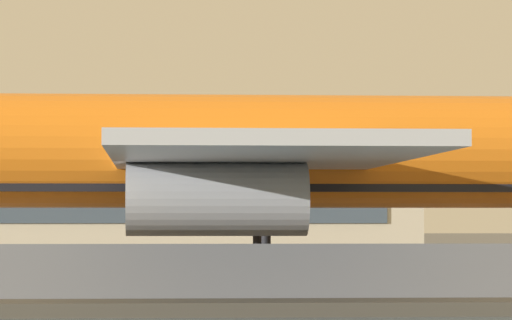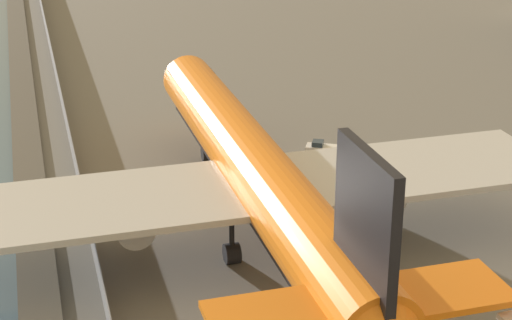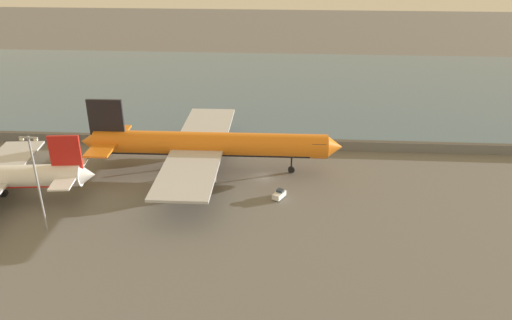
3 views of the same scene
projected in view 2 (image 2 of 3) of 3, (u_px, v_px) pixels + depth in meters
name	position (u px, v px, depth m)	size (l,w,h in m)	color
ground_plane	(248.00, 180.00, 83.21)	(500.00, 500.00, 0.00)	#66635E
shoreline_seawall	(31.00, 201.00, 78.03)	(320.00, 3.00, 0.50)	#474238
perimeter_fence	(80.00, 186.00, 78.79)	(280.00, 0.10, 2.39)	slate
cargo_jet_orange	(256.00, 173.00, 68.79)	(57.74, 49.40, 16.42)	orange
baggage_tug	(321.00, 150.00, 88.38)	(2.90, 3.58, 1.80)	white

